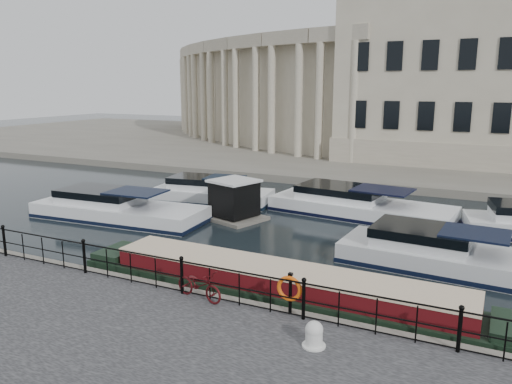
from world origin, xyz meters
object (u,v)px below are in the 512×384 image
bicycle (199,285)px  harbour_hut (234,202)px  mooring_bollard (314,335)px  life_ring_post (289,289)px  narrowboat (281,292)px

bicycle → harbour_hut: bearing=34.3°
bicycle → mooring_bollard: bearing=-94.2°
bicycle → life_ring_post: bearing=-74.2°
bicycle → mooring_bollard: size_ratio=2.60×
harbour_hut → mooring_bollard: bearing=-35.8°
harbour_hut → bicycle: bearing=-49.2°
bicycle → mooring_bollard: bicycle is taller
narrowboat → harbour_hut: size_ratio=4.23×
mooring_bollard → harbour_hut: bearing=126.1°
mooring_bollard → life_ring_post: bearing=131.7°
narrowboat → mooring_bollard: bearing=-53.7°
mooring_bollard → bicycle: bearing=164.2°
mooring_bollard → narrowboat: size_ratio=0.05×
narrowboat → harbour_hut: (-6.15, 8.34, 0.59)m
life_ring_post → harbour_hut: 12.37m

